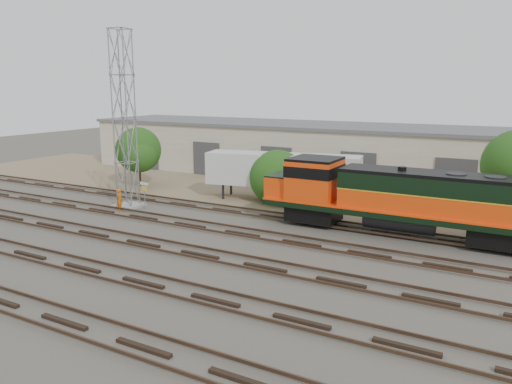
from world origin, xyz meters
The scene contains 11 objects.
ground centered at (0.00, 0.00, 0.00)m, with size 140.00×140.00×0.00m, color #47423A.
dirt_strip centered at (0.00, 15.00, 0.01)m, with size 80.00×16.00×0.02m, color #726047.
tracks centered at (0.00, -3.00, 0.08)m, with size 80.00×20.40×0.28m.
warehouse centered at (0.04, 22.98, 2.65)m, with size 58.40×10.40×5.30m.
locomotive centered at (8.16, 6.00, 2.39)m, with size 17.36×3.05×4.17m.
signal_tower centered at (-11.30, 3.63, 6.35)m, with size 1.92×1.92×13.01m.
sign_post centered at (-9.72, 3.67, 1.45)m, with size 0.85×0.13×2.08m.
worker centered at (-10.89, 2.29, 0.84)m, with size 0.61×0.40×1.68m, color #D5640B.
semi_trailer centered at (-1.72, 11.26, 2.37)m, with size 12.51×4.88×3.77m.
tree_west centered at (-15.93, 10.10, 3.22)m, with size 4.32×4.11×5.38m.
tree_mid centered at (-1.88, 10.35, 1.84)m, with size 4.64×4.42×4.42m.
Camera 1 is at (15.13, -23.94, 8.98)m, focal length 35.00 mm.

